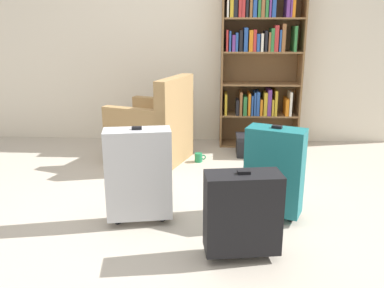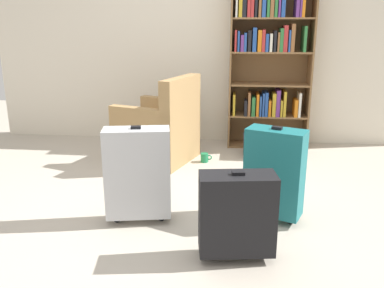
% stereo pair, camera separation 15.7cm
% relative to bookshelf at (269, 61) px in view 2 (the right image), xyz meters
% --- Properties ---
extents(ground_plane, '(8.79, 8.79, 0.00)m').
position_rel_bookshelf_xyz_m(ground_plane, '(-0.81, -1.94, -1.00)').
color(ground_plane, '#B2A899').
extents(back_wall, '(5.03, 0.10, 2.60)m').
position_rel_bookshelf_xyz_m(back_wall, '(-0.81, 0.22, 0.30)').
color(back_wall, beige).
rests_on(back_wall, ground).
extents(bookshelf, '(0.92, 0.32, 1.82)m').
position_rel_bookshelf_xyz_m(bookshelf, '(0.00, 0.00, 0.00)').
color(bookshelf, brown).
rests_on(bookshelf, ground).
extents(armchair, '(0.89, 0.89, 0.90)m').
position_rel_bookshelf_xyz_m(armchair, '(-1.14, -0.67, -0.69)').
color(armchair, '#9E7A4C').
rests_on(armchair, ground).
extents(mug, '(0.12, 0.08, 0.10)m').
position_rel_bookshelf_xyz_m(mug, '(-0.67, -0.70, -0.96)').
color(mug, '#1E7F4C').
rests_on(mug, ground).
extents(storage_box, '(0.44, 0.29, 0.23)m').
position_rel_bookshelf_xyz_m(storage_box, '(-0.04, -0.43, -0.88)').
color(storage_box, black).
rests_on(storage_box, ground).
extents(suitcase_black, '(0.49, 0.27, 0.58)m').
position_rel_bookshelf_xyz_m(suitcase_black, '(-0.34, -2.51, -0.70)').
color(suitcase_black, black).
rests_on(suitcase_black, ground).
extents(suitcase_silver, '(0.50, 0.27, 0.73)m').
position_rel_bookshelf_xyz_m(suitcase_silver, '(-1.05, -2.08, -0.63)').
color(suitcase_silver, '#B7BABF').
rests_on(suitcase_silver, ground).
extents(suitcase_teal, '(0.46, 0.34, 0.72)m').
position_rel_bookshelf_xyz_m(suitcase_teal, '(-0.07, -1.95, -0.63)').
color(suitcase_teal, '#19666B').
rests_on(suitcase_teal, ground).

